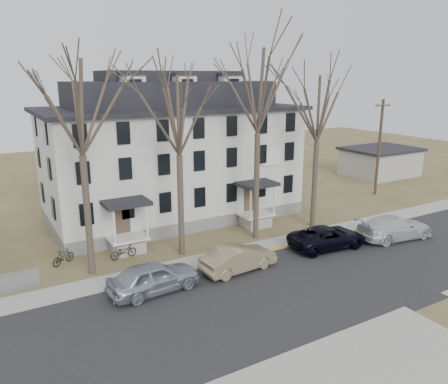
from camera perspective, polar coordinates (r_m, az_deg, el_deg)
ground at (r=25.27m, az=15.07°, el=-13.09°), size 120.00×120.00×0.00m
main_road at (r=26.53m, az=11.97°, el=-11.47°), size 120.00×10.00×0.04m
far_sidewalk at (r=30.80m, az=4.48°, el=-7.36°), size 120.00×2.00×0.08m
yellow_curb at (r=33.10m, az=12.57°, el=-6.07°), size 14.00×0.25×0.06m
boarding_house at (r=36.82m, az=-6.79°, el=5.00°), size 20.80×12.36×12.05m
distant_building at (r=56.05m, az=19.70°, el=3.78°), size 8.50×6.50×3.35m
tree_far_left at (r=25.77m, az=-18.53°, el=11.26°), size 8.40×8.40×13.72m
tree_mid_left at (r=27.69m, az=-6.00°, el=10.60°), size 7.80×7.80×12.74m
tree_center at (r=30.57m, az=4.53°, el=13.81°), size 9.00×9.00×14.70m
tree_mid_right at (r=34.05m, az=12.28°, el=11.13°), size 7.80×7.80×12.74m
utility_pole_far at (r=46.05m, az=19.61°, el=5.62°), size 2.00×0.28×9.50m
car_silver at (r=24.83m, az=-9.15°, el=-11.00°), size 5.29×2.47×1.75m
car_tan at (r=27.06m, az=1.90°, el=-8.71°), size 5.02×2.12×1.61m
car_navy at (r=31.35m, az=13.33°, el=-5.81°), size 5.77×3.09×1.54m
car_white at (r=34.49m, az=21.37°, el=-4.39°), size 6.15×3.13×1.71m
bicycle_left at (r=29.63m, az=-12.99°, el=-7.65°), size 1.85×0.81×0.94m
bicycle_right at (r=29.81m, az=-20.26°, el=-8.03°), size 1.67×1.22×0.99m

